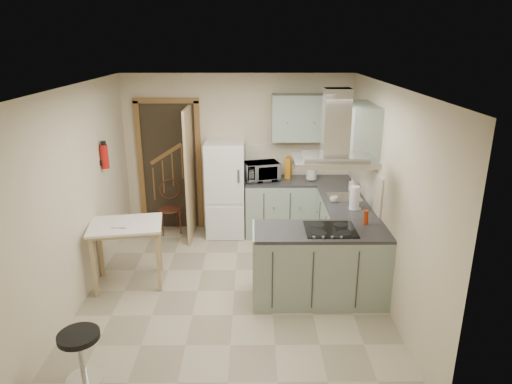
{
  "coord_description": "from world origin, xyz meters",
  "views": [
    {
      "loc": [
        0.24,
        -5.01,
        2.98
      ],
      "look_at": [
        0.27,
        0.45,
        1.15
      ],
      "focal_mm": 32.0,
      "sensor_mm": 36.0,
      "label": 1
    }
  ],
  "objects_px": {
    "peninsula": "(320,265)",
    "bentwood_chair": "(170,209)",
    "fridge": "(225,189)",
    "stool": "(81,357)",
    "drop_leaf_table": "(128,254)",
    "extractor_hood": "(334,161)",
    "microwave": "(261,171)"
  },
  "relations": [
    {
      "from": "fridge",
      "to": "stool",
      "type": "height_order",
      "value": "fridge"
    },
    {
      "from": "microwave",
      "to": "drop_leaf_table",
      "type": "bearing_deg",
      "value": -153.14
    },
    {
      "from": "peninsula",
      "to": "bentwood_chair",
      "type": "distance_m",
      "value": 2.94
    },
    {
      "from": "extractor_hood",
      "to": "microwave",
      "type": "relative_size",
      "value": 1.74
    },
    {
      "from": "drop_leaf_table",
      "to": "stool",
      "type": "relative_size",
      "value": 1.75
    },
    {
      "from": "fridge",
      "to": "peninsula",
      "type": "relative_size",
      "value": 0.97
    },
    {
      "from": "stool",
      "to": "microwave",
      "type": "relative_size",
      "value": 0.97
    },
    {
      "from": "drop_leaf_table",
      "to": "microwave",
      "type": "distance_m",
      "value": 2.4
    },
    {
      "from": "bentwood_chair",
      "to": "stool",
      "type": "bearing_deg",
      "value": -111.75
    },
    {
      "from": "extractor_hood",
      "to": "drop_leaf_table",
      "type": "bearing_deg",
      "value": 171.07
    },
    {
      "from": "fridge",
      "to": "bentwood_chair",
      "type": "relative_size",
      "value": 1.92
    },
    {
      "from": "peninsula",
      "to": "fridge",
      "type": "bearing_deg",
      "value": 121.74
    },
    {
      "from": "drop_leaf_table",
      "to": "stool",
      "type": "xyz_separation_m",
      "value": [
        0.02,
        -1.77,
        -0.16
      ]
    },
    {
      "from": "fridge",
      "to": "bentwood_chair",
      "type": "height_order",
      "value": "fridge"
    },
    {
      "from": "peninsula",
      "to": "extractor_hood",
      "type": "xyz_separation_m",
      "value": [
        0.1,
        0.0,
        1.27
      ]
    },
    {
      "from": "fridge",
      "to": "bentwood_chair",
      "type": "xyz_separation_m",
      "value": [
        -0.91,
        0.04,
        -0.36
      ]
    },
    {
      "from": "fridge",
      "to": "stool",
      "type": "xyz_separation_m",
      "value": [
        -1.12,
        -3.36,
        -0.5
      ]
    },
    {
      "from": "stool",
      "to": "bentwood_chair",
      "type": "bearing_deg",
      "value": 86.36
    },
    {
      "from": "drop_leaf_table",
      "to": "stool",
      "type": "bearing_deg",
      "value": -98.86
    },
    {
      "from": "bentwood_chair",
      "to": "microwave",
      "type": "distance_m",
      "value": 1.61
    },
    {
      "from": "fridge",
      "to": "stool",
      "type": "bearing_deg",
      "value": -108.49
    },
    {
      "from": "fridge",
      "to": "extractor_hood",
      "type": "bearing_deg",
      "value": -56.21
    },
    {
      "from": "extractor_hood",
      "to": "stool",
      "type": "relative_size",
      "value": 1.8
    },
    {
      "from": "bentwood_chair",
      "to": "microwave",
      "type": "xyz_separation_m",
      "value": [
        1.47,
        -0.07,
        0.65
      ]
    },
    {
      "from": "extractor_hood",
      "to": "drop_leaf_table",
      "type": "xyz_separation_m",
      "value": [
        -2.47,
        0.39,
        -1.31
      ]
    },
    {
      "from": "peninsula",
      "to": "bentwood_chair",
      "type": "bearing_deg",
      "value": 136.48
    },
    {
      "from": "peninsula",
      "to": "drop_leaf_table",
      "type": "xyz_separation_m",
      "value": [
        -2.37,
        0.39,
        -0.04
      ]
    },
    {
      "from": "drop_leaf_table",
      "to": "fridge",
      "type": "bearing_deg",
      "value": 44.85
    },
    {
      "from": "drop_leaf_table",
      "to": "microwave",
      "type": "xyz_separation_m",
      "value": [
        1.71,
        1.57,
        0.63
      ]
    },
    {
      "from": "fridge",
      "to": "drop_leaf_table",
      "type": "bearing_deg",
      "value": -125.67
    },
    {
      "from": "bentwood_chair",
      "to": "stool",
      "type": "xyz_separation_m",
      "value": [
        -0.22,
        -3.4,
        -0.14
      ]
    },
    {
      "from": "bentwood_chair",
      "to": "microwave",
      "type": "height_order",
      "value": "microwave"
    }
  ]
}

